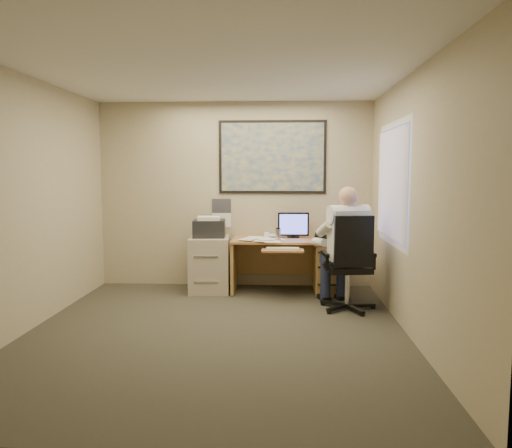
{
  "coord_description": "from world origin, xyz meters",
  "views": [
    {
      "loc": [
        0.68,
        -5.07,
        1.69
      ],
      "look_at": [
        0.36,
        1.3,
        1.02
      ],
      "focal_mm": 35.0,
      "sensor_mm": 36.0,
      "label": 1
    }
  ],
  "objects_px": {
    "filing_cabinet": "(210,259)",
    "person": "(348,248)",
    "desk": "(313,260)",
    "office_chair": "(348,283)"
  },
  "relations": [
    {
      "from": "desk",
      "to": "person",
      "type": "bearing_deg",
      "value": -66.75
    },
    {
      "from": "office_chair",
      "to": "person",
      "type": "distance_m",
      "value": 0.42
    },
    {
      "from": "desk",
      "to": "filing_cabinet",
      "type": "height_order",
      "value": "desk"
    },
    {
      "from": "desk",
      "to": "person",
      "type": "height_order",
      "value": "person"
    },
    {
      "from": "office_chair",
      "to": "person",
      "type": "height_order",
      "value": "person"
    },
    {
      "from": "person",
      "to": "office_chair",
      "type": "bearing_deg",
      "value": -111.26
    },
    {
      "from": "person",
      "to": "desk",
      "type": "bearing_deg",
      "value": 96.31
    },
    {
      "from": "filing_cabinet",
      "to": "office_chair",
      "type": "relative_size",
      "value": 0.9
    },
    {
      "from": "filing_cabinet",
      "to": "person",
      "type": "distance_m",
      "value": 2.03
    },
    {
      "from": "filing_cabinet",
      "to": "person",
      "type": "bearing_deg",
      "value": -28.68
    }
  ]
}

